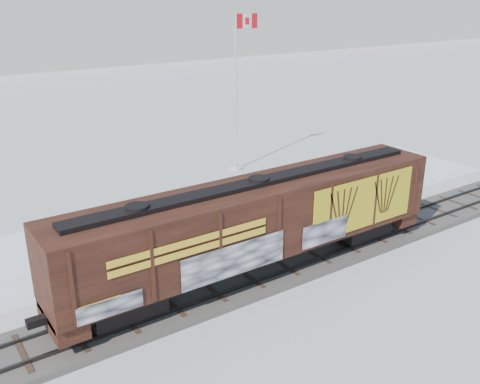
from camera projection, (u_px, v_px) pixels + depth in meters
ground at (312, 258)px, 26.88m from camera, size 500.00×500.00×0.00m
rail_track at (312, 256)px, 26.83m from camera, size 50.00×3.40×0.43m
parking_strip at (230, 211)px, 32.67m from camera, size 40.00×8.00×0.03m
hopper_railcar at (258, 221)px, 24.05m from camera, size 19.20×3.06×4.43m
flagpole at (237, 114)px, 38.97m from camera, size 2.30×0.90×11.37m
car_silver at (209, 208)px, 31.24m from camera, size 4.24×2.51×1.35m
car_white at (230, 200)px, 32.56m from camera, size 4.16×1.81×1.33m
car_dark at (353, 180)px, 35.81m from camera, size 4.97×2.59×1.38m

